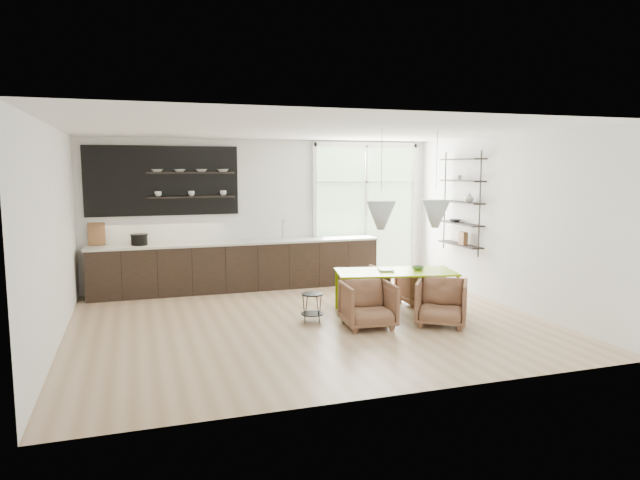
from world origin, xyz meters
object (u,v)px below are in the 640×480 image
(dining_table, at_px, (395,274))
(armchair_back_right, at_px, (419,286))
(armchair_front_left, at_px, (368,305))
(armchair_front_right, at_px, (441,302))
(wire_stool, at_px, (312,304))
(armchair_back_left, at_px, (363,286))

(dining_table, relative_size, armchair_back_right, 2.97)
(armchair_front_left, bearing_deg, armchair_back_right, 41.77)
(armchair_front_right, height_order, wire_stool, armchair_front_right)
(dining_table, bearing_deg, armchair_front_left, -128.07)
(armchair_front_right, bearing_deg, armchair_back_left, 146.25)
(dining_table, distance_m, wire_stool, 1.48)
(armchair_back_right, height_order, armchair_front_left, armchair_front_left)
(armchair_back_left, height_order, armchair_back_right, armchair_back_left)
(armchair_back_left, distance_m, wire_stool, 1.38)
(dining_table, height_order, armchair_back_left, dining_table)
(dining_table, height_order, armchair_back_right, dining_table)
(armchair_front_left, height_order, wire_stool, armchair_front_left)
(dining_table, xyz_separation_m, armchair_back_right, (0.68, 0.46, -0.33))
(armchair_front_left, bearing_deg, dining_table, 44.49)
(armchair_front_right, bearing_deg, dining_table, 146.70)
(dining_table, height_order, armchair_front_left, dining_table)
(armchair_back_left, bearing_deg, armchair_front_right, 106.78)
(armchair_front_right, bearing_deg, armchair_back_right, 109.67)
(armchair_back_right, relative_size, armchair_front_right, 0.91)
(armchair_front_left, xyz_separation_m, wire_stool, (-0.69, 0.54, -0.06))
(armchair_front_left, bearing_deg, armchair_back_left, 75.43)
(dining_table, bearing_deg, armchair_front_right, -54.86)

